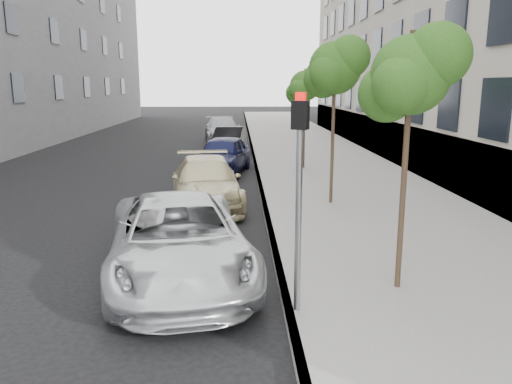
{
  "coord_description": "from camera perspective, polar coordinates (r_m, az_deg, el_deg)",
  "views": [
    {
      "loc": [
        0.38,
        -6.74,
        3.66
      ],
      "look_at": [
        0.74,
        3.26,
        1.5
      ],
      "focal_mm": 35.0,
      "sensor_mm": 36.0,
      "label": 1
    }
  ],
  "objects": [
    {
      "name": "curb",
      "position": [
        30.96,
        -0.59,
        5.51
      ],
      "size": [
        0.15,
        72.0,
        0.14
      ],
      "primitive_type": "cube",
      "color": "#9E9B93",
      "rests_on": "ground"
    },
    {
      "name": "tree_mid",
      "position": [
        15.02,
        9.12,
        13.83
      ],
      "size": [
        1.83,
        1.63,
        4.9
      ],
      "color": "#38281C",
      "rests_on": "sidewalk"
    },
    {
      "name": "sedan_black",
      "position": [
        27.37,
        -3.09,
        5.94
      ],
      "size": [
        1.98,
        4.39,
        1.4
      ],
      "primitive_type": "imported",
      "rotation": [
        0.0,
        0.0,
        -0.12
      ],
      "color": "black",
      "rests_on": "ground"
    },
    {
      "name": "minivan",
      "position": [
        9.67,
        -8.86,
        -5.37
      ],
      "size": [
        3.47,
        5.89,
        1.54
      ],
      "primitive_type": "imported",
      "rotation": [
        0.0,
        0.0,
        0.17
      ],
      "color": "silver",
      "rests_on": "ground"
    },
    {
      "name": "sedan_blue",
      "position": [
        20.93,
        -3.81,
        4.24
      ],
      "size": [
        2.61,
        4.84,
        1.56
      ],
      "primitive_type": "imported",
      "rotation": [
        0.0,
        0.0,
        -0.17
      ],
      "color": "#101336",
      "rests_on": "ground"
    },
    {
      "name": "suv",
      "position": [
        15.35,
        -5.74,
        1.12
      ],
      "size": [
        2.57,
        5.23,
        1.46
      ],
      "primitive_type": "imported",
      "rotation": [
        0.0,
        0.0,
        0.11
      ],
      "color": "#C5BA8C",
      "rests_on": "ground"
    },
    {
      "name": "signal_pole",
      "position": [
        7.55,
        4.95,
        1.44
      ],
      "size": [
        0.29,
        0.26,
        3.41
      ],
      "rotation": [
        0.0,
        0.0,
        -0.41
      ],
      "color": "#939699",
      "rests_on": "sidewalk"
    },
    {
      "name": "ground",
      "position": [
        7.68,
        -4.86,
        -16.33
      ],
      "size": [
        160.0,
        160.0,
        0.0
      ],
      "primitive_type": "plane",
      "color": "black",
      "rests_on": "ground"
    },
    {
      "name": "sedan_rear",
      "position": [
        32.78,
        -3.84,
        7.11
      ],
      "size": [
        2.76,
        5.63,
        1.58
      ],
      "primitive_type": "imported",
      "rotation": [
        0.0,
        0.0,
        0.1
      ],
      "color": "gray",
      "rests_on": "ground"
    },
    {
      "name": "tree_far",
      "position": [
        21.43,
        5.68,
        11.98
      ],
      "size": [
        1.64,
        1.44,
        4.28
      ],
      "color": "#38281C",
      "rests_on": "sidewalk"
    },
    {
      "name": "sidewalk",
      "position": [
        31.19,
        5.18,
        5.51
      ],
      "size": [
        6.4,
        72.0,
        0.14
      ],
      "primitive_type": "cube",
      "color": "gray",
      "rests_on": "ground"
    },
    {
      "name": "tree_near",
      "position": [
        8.72,
        17.41,
        12.62
      ],
      "size": [
        1.66,
        1.46,
        4.49
      ],
      "color": "#38281C",
      "rests_on": "sidewalk"
    }
  ]
}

